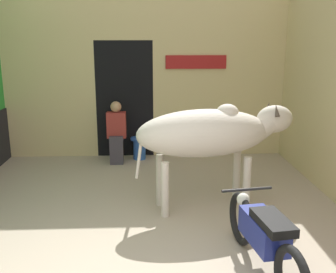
{
  "coord_description": "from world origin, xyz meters",
  "views": [
    {
      "loc": [
        0.09,
        -3.05,
        2.34
      ],
      "look_at": [
        0.33,
        2.15,
        1.05
      ],
      "focal_mm": 42.0,
      "sensor_mm": 36.0,
      "label": 1
    }
  ],
  "objects": [
    {
      "name": "plastic_stool",
      "position": [
        -0.13,
        4.53,
        0.23
      ],
      "size": [
        0.35,
        0.35,
        0.44
      ],
      "color": "#2856B2",
      "rests_on": "ground_plane"
    },
    {
      "name": "motorcycle_near",
      "position": [
        1.22,
        0.51,
        0.41
      ],
      "size": [
        0.58,
        1.84,
        0.74
      ],
      "color": "black",
      "rests_on": "ground_plane"
    },
    {
      "name": "cow",
      "position": [
        0.92,
        2.17,
        1.08
      ],
      "size": [
        2.29,
        0.98,
        1.48
      ],
      "color": "beige",
      "rests_on": "ground_plane"
    },
    {
      "name": "shopkeeper_seated",
      "position": [
        -0.56,
        4.34,
        0.63
      ],
      "size": [
        0.36,
        0.33,
        1.19
      ],
      "color": "#3D3842",
      "rests_on": "ground_plane"
    },
    {
      "name": "wall_back_with_doorway",
      "position": [
        -0.14,
        5.03,
        1.59
      ],
      "size": [
        5.57,
        0.93,
        3.63
      ],
      "color": "#D1BC84",
      "rests_on": "ground_plane"
    }
  ]
}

